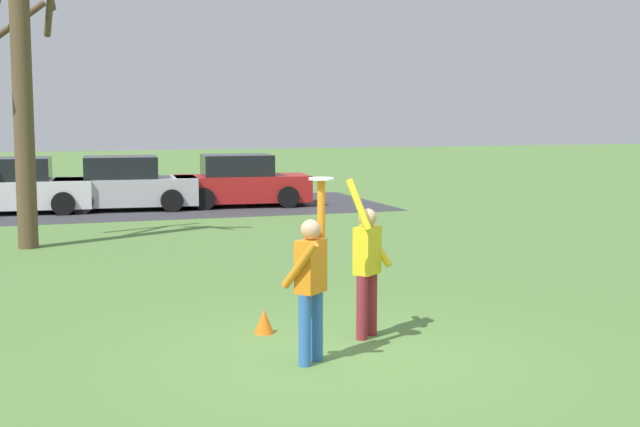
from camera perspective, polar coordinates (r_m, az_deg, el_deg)
ground_plane at (r=10.18m, az=1.24°, el=-9.47°), size 120.00×120.00×0.00m
person_catcher at (r=9.68m, az=-0.62°, el=-4.33°), size 0.56×0.55×2.08m
person_defender at (r=10.82m, az=3.15°, el=-3.19°), size 0.65×0.65×2.05m
frisbee_disc at (r=9.72m, az=0.08°, el=2.32°), size 0.29×0.29×0.02m
parked_car_white at (r=26.11m, az=-19.50°, el=1.62°), size 4.24×2.31×1.59m
parked_car_silver at (r=26.10m, az=-12.83°, el=1.83°), size 4.24×2.31×1.59m
parked_car_red at (r=26.63m, az=-5.30°, el=2.06°), size 4.24×2.31×1.59m
parking_strip at (r=26.46m, az=-12.38°, el=0.33°), size 15.36×6.40×0.01m
bare_tree_tall at (r=19.07m, az=-19.13°, el=7.63°), size 2.00×1.92×6.42m
field_cone_orange at (r=11.18m, az=-3.75°, el=-7.16°), size 0.26×0.26×0.32m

